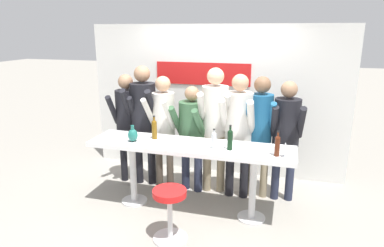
{
  "coord_description": "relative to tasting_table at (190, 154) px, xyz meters",
  "views": [
    {
      "loc": [
        1.17,
        -4.0,
        2.36
      ],
      "look_at": [
        0.0,
        0.09,
        1.19
      ],
      "focal_mm": 32.0,
      "sensor_mm": 36.0,
      "label": 1
    }
  ],
  "objects": [
    {
      "name": "person_far_left",
      "position": [
        -1.19,
        0.62,
        0.26
      ],
      "size": [
        0.44,
        0.56,
        1.72
      ],
      "rotation": [
        0.0,
        0.0,
        0.11
      ],
      "color": "black",
      "rests_on": "ground_plane"
    },
    {
      "name": "bar_stool",
      "position": [
        -0.03,
        -0.71,
        -0.39
      ],
      "size": [
        0.4,
        0.4,
        0.63
      ],
      "color": "silver",
      "rests_on": "ground_plane"
    },
    {
      "name": "wine_bottle_2",
      "position": [
        1.09,
        -0.13,
        0.27
      ],
      "size": [
        0.06,
        0.06,
        0.3
      ],
      "color": "#4C1E0F",
      "rests_on": "tasting_table"
    },
    {
      "name": "wine_bottle_0",
      "position": [
        0.33,
        -0.08,
        0.25
      ],
      "size": [
        0.07,
        0.07,
        0.25
      ],
      "color": "#B7BCC1",
      "rests_on": "tasting_table"
    },
    {
      "name": "person_right",
      "position": [
        0.54,
        0.56,
        0.3
      ],
      "size": [
        0.46,
        0.56,
        1.79
      ],
      "rotation": [
        0.0,
        0.0,
        -0.01
      ],
      "color": "black",
      "rests_on": "ground_plane"
    },
    {
      "name": "decorative_vase",
      "position": [
        -0.75,
        -0.1,
        0.22
      ],
      "size": [
        0.13,
        0.13,
        0.22
      ],
      "color": "#1E665B",
      "rests_on": "tasting_table"
    },
    {
      "name": "person_center_left",
      "position": [
        -0.57,
        0.56,
        0.27
      ],
      "size": [
        0.42,
        0.54,
        1.72
      ],
      "rotation": [
        0.0,
        0.0,
        -0.08
      ],
      "color": "#473D33",
      "rests_on": "ground_plane"
    },
    {
      "name": "back_wall",
      "position": [
        -0.0,
        1.46,
        0.42
      ],
      "size": [
        4.26,
        0.12,
        2.45
      ],
      "color": "silver",
      "rests_on": "ground_plane"
    },
    {
      "name": "person_center",
      "position": [
        -0.15,
        0.58,
        0.17
      ],
      "size": [
        0.51,
        0.59,
        1.59
      ],
      "rotation": [
        0.0,
        0.0,
        -0.17
      ],
      "color": "#23283D",
      "rests_on": "ground_plane"
    },
    {
      "name": "person_far_right",
      "position": [
        0.83,
        0.65,
        0.3
      ],
      "size": [
        0.42,
        0.55,
        1.76
      ],
      "rotation": [
        0.0,
        0.0,
        0.07
      ],
      "color": "gray",
      "rests_on": "ground_plane"
    },
    {
      "name": "wine_bottle_3",
      "position": [
        0.53,
        -0.07,
        0.27
      ],
      "size": [
        0.07,
        0.07,
        0.31
      ],
      "color": "black",
      "rests_on": "tasting_table"
    },
    {
      "name": "tasting_table",
      "position": [
        0.0,
        0.0,
        0.0
      ],
      "size": [
        2.66,
        0.62,
        0.94
      ],
      "color": "white",
      "rests_on": "ground_plane"
    },
    {
      "name": "person_center_right",
      "position": [
        0.18,
        0.65,
        0.35
      ],
      "size": [
        0.5,
        0.62,
        1.85
      ],
      "rotation": [
        0.0,
        0.0,
        0.15
      ],
      "color": "gray",
      "rests_on": "ground_plane"
    },
    {
      "name": "wine_glass_0",
      "position": [
        1.18,
        -0.14,
        0.25
      ],
      "size": [
        0.07,
        0.07,
        0.18
      ],
      "color": "silver",
      "rests_on": "tasting_table"
    },
    {
      "name": "ground_plane",
      "position": [
        0.0,
        0.0,
        -0.81
      ],
      "size": [
        40.0,
        40.0,
        0.0
      ],
      "primitive_type": "plane",
      "color": "gray"
    },
    {
      "name": "person_left",
      "position": [
        -0.91,
        0.61,
        0.34
      ],
      "size": [
        0.49,
        0.61,
        1.85
      ],
      "rotation": [
        0.0,
        0.0,
        0.1
      ],
      "color": "black",
      "rests_on": "ground_plane"
    },
    {
      "name": "person_rightmost",
      "position": [
        1.18,
        0.65,
        0.25
      ],
      "size": [
        0.45,
        0.55,
        1.71
      ],
      "rotation": [
        0.0,
        0.0,
        0.07
      ],
      "color": "#23283D",
      "rests_on": "ground_plane"
    },
    {
      "name": "wine_bottle_1",
      "position": [
        -0.52,
        0.09,
        0.27
      ],
      "size": [
        0.07,
        0.07,
        0.32
      ],
      "color": "brown",
      "rests_on": "tasting_table"
    }
  ]
}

